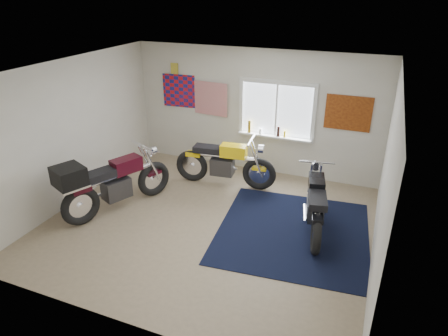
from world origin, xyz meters
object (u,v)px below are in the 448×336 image
at_px(navy_rug, 293,232).
at_px(black_chrome_bike, 315,205).
at_px(yellow_triumph, 224,164).
at_px(maroon_tourer, 109,183).

bearing_deg(navy_rug, black_chrome_bike, 40.97).
distance_m(navy_rug, yellow_triumph, 2.19).
bearing_deg(maroon_tourer, yellow_triumph, -16.37).
xyz_separation_m(yellow_triumph, black_chrome_bike, (2.05, -0.96, -0.02)).
height_order(navy_rug, maroon_tourer, maroon_tourer).
bearing_deg(black_chrome_bike, navy_rug, 118.63).
height_order(black_chrome_bike, maroon_tourer, maroon_tourer).
xyz_separation_m(navy_rug, black_chrome_bike, (0.29, 0.25, 0.45)).
relative_size(navy_rug, black_chrome_bike, 1.29).
relative_size(black_chrome_bike, maroon_tourer, 0.93).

